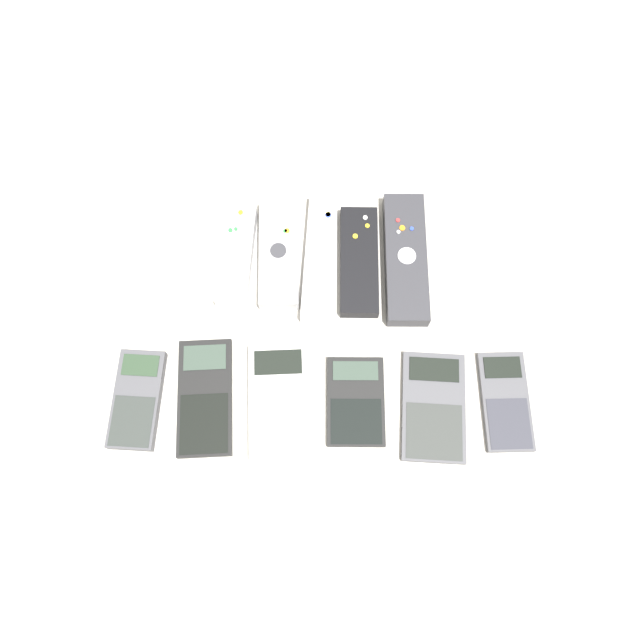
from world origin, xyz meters
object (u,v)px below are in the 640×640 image
remote_0 (234,256)px  calculator_4 (431,407)px  calculator_2 (276,402)px  remote_2 (317,258)px  calculator_0 (134,399)px  remote_1 (276,254)px  remote_4 (403,259)px  calculator_5 (503,401)px  remote_3 (356,261)px  calculator_3 (353,401)px  calculator_1 (202,397)px

remote_0 → calculator_4: bearing=-35.2°
remote_0 → calculator_2: remote_0 is taller
remote_2 → calculator_0: bearing=-136.2°
remote_1 → remote_4: bearing=-3.7°
remote_4 → calculator_4: bearing=-82.0°
remote_2 → calculator_0: (-0.24, -0.21, -0.00)m
remote_0 → remote_2: remote_0 is taller
calculator_4 → calculator_5: size_ratio=1.11×
remote_0 → calculator_2: (0.07, -0.21, -0.00)m
remote_1 → calculator_0: size_ratio=1.21×
calculator_0 → calculator_5: bearing=3.1°
remote_0 → calculator_2: bearing=-69.3°
remote_3 → calculator_3: size_ratio=1.37×
calculator_0 → remote_4: bearing=32.3°
remote_1 → calculator_1: remote_1 is taller
calculator_3 → calculator_5: same height
calculator_5 → remote_0: bearing=149.1°
remote_1 → remote_0: bearing=-178.5°
calculator_2 → remote_4: bearing=47.0°
calculator_5 → remote_1: bearing=144.1°
calculator_2 → calculator_0: bearing=176.7°
remote_2 → calculator_4: bearing=-50.8°
remote_2 → calculator_0: 0.32m
remote_3 → calculator_4: remote_3 is taller
remote_2 → calculator_4: size_ratio=1.29×
remote_3 → calculator_4: 0.23m
remote_2 → calculator_2: bearing=-100.6°
remote_1 → calculator_1: (-0.09, -0.21, -0.01)m
calculator_2 → calculator_5: (0.30, 0.01, -0.00)m
calculator_0 → calculator_5: calculator_0 is taller
remote_1 → calculator_4: size_ratio=1.09×
remote_4 → calculator_3: size_ratio=1.63×
calculator_2 → calculator_3: calculator_2 is taller
calculator_1 → calculator_2: size_ratio=1.03×
remote_1 → calculator_1: bearing=-116.0°
remote_3 → calculator_3: (-0.01, -0.20, -0.01)m
calculator_0 → calculator_1: size_ratio=0.83×
remote_0 → calculator_5: 0.43m
remote_2 → calculator_0: remote_2 is taller
calculator_0 → calculator_3: 0.29m
calculator_1 → remote_1: bearing=62.6°
remote_1 → remote_3: remote_1 is taller
calculator_0 → remote_3: bearing=37.0°
remote_3 → calculator_0: (-0.30, -0.21, -0.00)m
remote_2 → calculator_4: 0.26m
calculator_2 → calculator_1: bearing=173.8°
remote_4 → calculator_5: bearing=-58.3°
remote_3 → calculator_1: remote_3 is taller
remote_1 → calculator_4: 0.31m
calculator_2 → calculator_4: calculator_2 is taller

